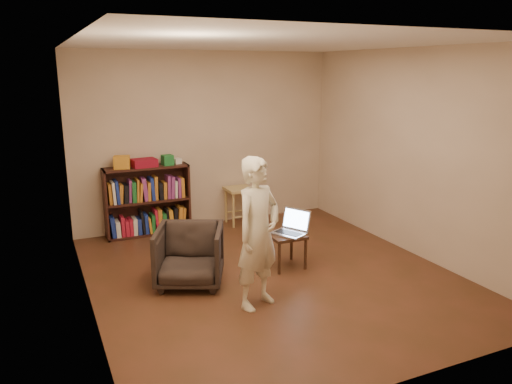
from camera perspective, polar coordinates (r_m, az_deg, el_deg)
name	(u,v)px	position (r m, az deg, el deg)	size (l,w,h in m)	color
floor	(271,275)	(5.90, 1.73, -9.46)	(4.50, 4.50, 0.00)	#3F2814
ceiling	(273,43)	(5.42, 1.94, 16.66)	(4.50, 4.50, 0.00)	white
wall_back	(206,140)	(7.57, -5.73, 5.96)	(4.00, 4.00, 0.00)	beige
wall_left	(82,182)	(4.98, -19.29, 1.07)	(4.50, 4.50, 0.00)	beige
wall_right	(414,153)	(6.63, 17.58, 4.24)	(4.50, 4.50, 0.00)	beige
bookshelf	(148,204)	(7.35, -12.30, -1.40)	(1.20, 0.30, 1.00)	black
box_yellow	(122,162)	(7.12, -15.09, 3.30)	(0.22, 0.16, 0.18)	orange
red_cloth	(144,163)	(7.18, -12.67, 3.27)	(0.33, 0.25, 0.11)	maroon
box_green	(167,160)	(7.24, -10.09, 3.62)	(0.15, 0.15, 0.15)	#1D6D2D
box_white	(177,161)	(7.32, -8.99, 3.51)	(0.10, 0.10, 0.08)	silver
stool	(239,195)	(7.64, -1.96, -0.32)	(0.40, 0.40, 0.57)	tan
armchair	(189,256)	(5.60, -7.61, -7.21)	(0.71, 0.73, 0.67)	#2C231D
side_table	(286,240)	(6.03, 3.42, -5.44)	(0.41, 0.41, 0.41)	black
laptop	(291,228)	(6.02, 4.06, -4.15)	(0.47, 0.49, 0.28)	#BDBCC2
person	(258,233)	(4.93, 0.24, -4.73)	(0.56, 0.37, 1.53)	beige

